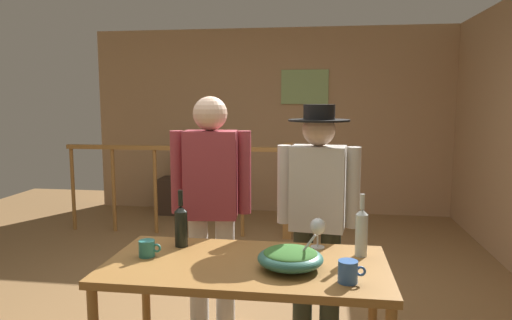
{
  "coord_description": "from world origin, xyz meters",
  "views": [
    {
      "loc": [
        0.72,
        -3.13,
        1.59
      ],
      "look_at": [
        0.35,
        -0.54,
        1.25
      ],
      "focal_mm": 32.29,
      "sensor_mm": 36.0,
      "label": 1
    }
  ],
  "objects_px": {
    "serving_table": "(246,277)",
    "mug_blue": "(348,272)",
    "wine_bottle_clear": "(361,231)",
    "wine_bottle_dark": "(181,225)",
    "framed_picture": "(305,87)",
    "salad_bowl": "(290,257)",
    "stair_railing": "(214,179)",
    "tv_console": "(191,196)",
    "mug_teal": "(147,248)",
    "person_standing_right": "(318,206)",
    "wine_glass": "(318,228)",
    "person_standing_left": "(211,198)",
    "flat_screen_tv": "(190,162)"
  },
  "relations": [
    {
      "from": "mug_teal",
      "to": "person_standing_right",
      "type": "xyz_separation_m",
      "value": [
        0.88,
        0.69,
        0.1
      ]
    },
    {
      "from": "person_standing_left",
      "to": "mug_teal",
      "type": "bearing_deg",
      "value": 68.56
    },
    {
      "from": "mug_blue",
      "to": "person_standing_right",
      "type": "height_order",
      "value": "person_standing_right"
    },
    {
      "from": "mug_blue",
      "to": "wine_glass",
      "type": "bearing_deg",
      "value": 106.52
    },
    {
      "from": "framed_picture",
      "to": "tv_console",
      "type": "xyz_separation_m",
      "value": [
        -1.56,
        -0.29,
        -1.52
      ]
    },
    {
      "from": "serving_table",
      "to": "wine_bottle_clear",
      "type": "bearing_deg",
      "value": 17.01
    },
    {
      "from": "serving_table",
      "to": "mug_blue",
      "type": "height_order",
      "value": "mug_blue"
    },
    {
      "from": "flat_screen_tv",
      "to": "person_standing_left",
      "type": "xyz_separation_m",
      "value": [
        1.08,
        -3.21,
        0.21
      ]
    },
    {
      "from": "flat_screen_tv",
      "to": "mug_blue",
      "type": "bearing_deg",
      "value": -64.73
    },
    {
      "from": "salad_bowl",
      "to": "flat_screen_tv",
      "type": "bearing_deg",
      "value": 112.8
    },
    {
      "from": "stair_railing",
      "to": "wine_glass",
      "type": "bearing_deg",
      "value": -65.2
    },
    {
      "from": "wine_bottle_clear",
      "to": "wine_glass",
      "type": "bearing_deg",
      "value": 155.5
    },
    {
      "from": "framed_picture",
      "to": "stair_railing",
      "type": "relative_size",
      "value": 0.24
    },
    {
      "from": "framed_picture",
      "to": "wine_glass",
      "type": "xyz_separation_m",
      "value": [
        0.23,
        -3.94,
        -0.88
      ]
    },
    {
      "from": "tv_console",
      "to": "person_standing_left",
      "type": "height_order",
      "value": "person_standing_left"
    },
    {
      "from": "person_standing_left",
      "to": "stair_railing",
      "type": "bearing_deg",
      "value": -83.73
    },
    {
      "from": "framed_picture",
      "to": "salad_bowl",
      "type": "relative_size",
      "value": 2.0
    },
    {
      "from": "wine_glass",
      "to": "person_standing_right",
      "type": "xyz_separation_m",
      "value": [
        -0.01,
        0.41,
        0.03
      ]
    },
    {
      "from": "flat_screen_tv",
      "to": "framed_picture",
      "type": "bearing_deg",
      "value": 11.62
    },
    {
      "from": "flat_screen_tv",
      "to": "salad_bowl",
      "type": "bearing_deg",
      "value": -67.2
    },
    {
      "from": "wine_glass",
      "to": "wine_bottle_clear",
      "type": "bearing_deg",
      "value": -24.5
    },
    {
      "from": "salad_bowl",
      "to": "wine_bottle_clear",
      "type": "relative_size",
      "value": 0.97
    },
    {
      "from": "wine_glass",
      "to": "wine_bottle_dark",
      "type": "bearing_deg",
      "value": -173.92
    },
    {
      "from": "salad_bowl",
      "to": "mug_teal",
      "type": "bearing_deg",
      "value": 175.33
    },
    {
      "from": "serving_table",
      "to": "wine_bottle_dark",
      "type": "height_order",
      "value": "wine_bottle_dark"
    },
    {
      "from": "framed_picture",
      "to": "mug_blue",
      "type": "distance_m",
      "value": 4.54
    },
    {
      "from": "framed_picture",
      "to": "wine_glass",
      "type": "distance_m",
      "value": 4.04
    },
    {
      "from": "wine_bottle_clear",
      "to": "person_standing_left",
      "type": "bearing_deg",
      "value": 151.16
    },
    {
      "from": "salad_bowl",
      "to": "person_standing_left",
      "type": "xyz_separation_m",
      "value": [
        -0.58,
        0.75,
        0.12
      ]
    },
    {
      "from": "flat_screen_tv",
      "to": "salad_bowl",
      "type": "xyz_separation_m",
      "value": [
        1.66,
        -3.95,
        0.09
      ]
    },
    {
      "from": "wine_bottle_clear",
      "to": "person_standing_left",
      "type": "relative_size",
      "value": 0.21
    },
    {
      "from": "person_standing_left",
      "to": "person_standing_right",
      "type": "height_order",
      "value": "person_standing_left"
    },
    {
      "from": "stair_railing",
      "to": "tv_console",
      "type": "distance_m",
      "value": 1.22
    },
    {
      "from": "stair_railing",
      "to": "framed_picture",
      "type": "bearing_deg",
      "value": 52.18
    },
    {
      "from": "serving_table",
      "to": "mug_teal",
      "type": "relative_size",
      "value": 11.91
    },
    {
      "from": "wine_bottle_dark",
      "to": "wine_glass",
      "type": "bearing_deg",
      "value": 6.08
    },
    {
      "from": "salad_bowl",
      "to": "mug_teal",
      "type": "xyz_separation_m",
      "value": [
        -0.76,
        0.06,
        -0.01
      ]
    },
    {
      "from": "wine_bottle_clear",
      "to": "wine_bottle_dark",
      "type": "bearing_deg",
      "value": 178.66
    },
    {
      "from": "tv_console",
      "to": "wine_bottle_clear",
      "type": "height_order",
      "value": "wine_bottle_clear"
    },
    {
      "from": "serving_table",
      "to": "salad_bowl",
      "type": "distance_m",
      "value": 0.27
    },
    {
      "from": "tv_console",
      "to": "stair_railing",
      "type": "bearing_deg",
      "value": -60.37
    },
    {
      "from": "wine_bottle_dark",
      "to": "mug_teal",
      "type": "distance_m",
      "value": 0.25
    },
    {
      "from": "stair_railing",
      "to": "person_standing_right",
      "type": "distance_m",
      "value": 2.56
    },
    {
      "from": "serving_table",
      "to": "mug_blue",
      "type": "relative_size",
      "value": 11.38
    },
    {
      "from": "framed_picture",
      "to": "wine_bottle_clear",
      "type": "bearing_deg",
      "value": -83.51
    },
    {
      "from": "flat_screen_tv",
      "to": "wine_bottle_clear",
      "type": "xyz_separation_m",
      "value": [
        2.02,
        -3.72,
        0.17
      ]
    },
    {
      "from": "tv_console",
      "to": "mug_teal",
      "type": "xyz_separation_m",
      "value": [
        0.9,
        -3.92,
        0.57
      ]
    },
    {
      "from": "wine_bottle_dark",
      "to": "mug_blue",
      "type": "distance_m",
      "value": 0.99
    },
    {
      "from": "framed_picture",
      "to": "wine_bottle_dark",
      "type": "xyz_separation_m",
      "value": [
        -0.53,
        -4.02,
        -0.87
      ]
    },
    {
      "from": "stair_railing",
      "to": "wine_bottle_clear",
      "type": "distance_m",
      "value": 3.13
    }
  ]
}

